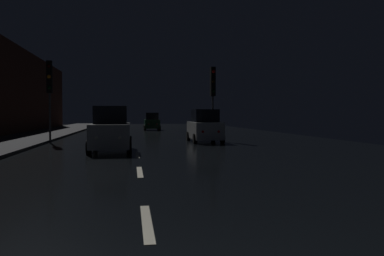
{
  "coord_description": "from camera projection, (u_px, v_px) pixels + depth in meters",
  "views": [
    {
      "loc": [
        -0.23,
        -3.2,
        1.71
      ],
      "look_at": [
        2.62,
        15.36,
        1.05
      ],
      "focal_mm": 36.9,
      "sensor_mm": 36.0,
      "label": 1
    }
  ],
  "objects": [
    {
      "name": "car_parked_right_far",
      "position": [
        205.0,
        127.0,
        24.3
      ],
      "size": [
        1.84,
        3.99,
        2.01
      ],
      "rotation": [
        0.0,
        0.0,
        1.57
      ],
      "color": "silver",
      "rests_on": "ground"
    },
    {
      "name": "sidewalk_left",
      "position": [
        24.0,
        139.0,
        26.34
      ],
      "size": [
        4.4,
        84.0,
        0.15
      ],
      "primitive_type": "cube",
      "color": "#28282B",
      "rests_on": "ground"
    },
    {
      "name": "lane_centerline",
      "position": [
        140.0,
        173.0,
        11.41
      ],
      "size": [
        0.16,
        12.49,
        0.01
      ],
      "color": "beige",
      "rests_on": "ground"
    },
    {
      "name": "ground",
      "position": [
        135.0,
        139.0,
        27.45
      ],
      "size": [
        27.05,
        84.0,
        0.02
      ],
      "primitive_type": "cube",
      "color": "black"
    },
    {
      "name": "traffic_light_far_right",
      "position": [
        213.0,
        87.0,
        25.69
      ],
      "size": [
        0.33,
        0.47,
        4.8
      ],
      "rotation": [
        0.0,
        0.0,
        -1.51
      ],
      "color": "#38383A",
      "rests_on": "ground"
    },
    {
      "name": "car_approaching_headlights",
      "position": [
        111.0,
        131.0,
        18.27
      ],
      "size": [
        1.91,
        4.13,
        2.08
      ],
      "rotation": [
        0.0,
        0.0,
        -1.57
      ],
      "color": "silver",
      "rests_on": "ground"
    },
    {
      "name": "car_distant_taillights",
      "position": [
        152.0,
        122.0,
        42.78
      ],
      "size": [
        1.72,
        3.73,
        1.88
      ],
      "rotation": [
        0.0,
        0.0,
        1.57
      ],
      "color": "#0F3819",
      "rests_on": "ground"
    },
    {
      "name": "traffic_light_far_left",
      "position": [
        49.0,
        83.0,
        23.29
      ],
      "size": [
        0.32,
        0.47,
        4.87
      ],
      "rotation": [
        0.0,
        0.0,
        -1.52
      ],
      "color": "#38383A",
      "rests_on": "ground"
    }
  ]
}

